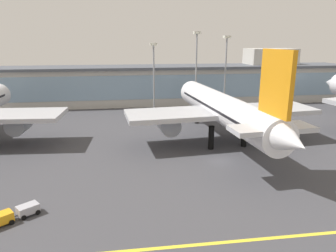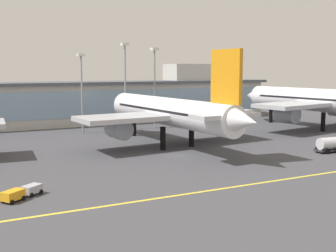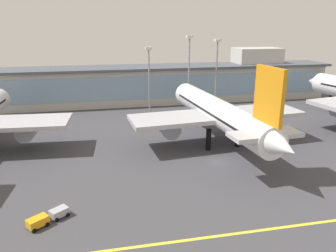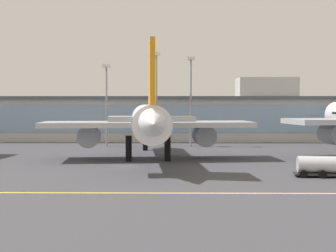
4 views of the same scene
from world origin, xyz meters
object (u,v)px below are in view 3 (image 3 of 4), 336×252
at_px(baggage_tug_near, 48,217).
at_px(airliner_near_right, 218,113).
at_px(apron_light_mast_centre, 217,64).
at_px(apron_light_mast_east, 189,63).
at_px(apron_light_mast_west, 149,70).

bearing_deg(baggage_tug_near, airliner_near_right, 179.60).
distance_m(baggage_tug_near, apron_light_mast_centre, 66.92).
relative_size(apron_light_mast_centre, apron_light_mast_east, 0.95).
height_order(apron_light_mast_centre, apron_light_mast_east, apron_light_mast_east).
relative_size(apron_light_mast_west, apron_light_mast_centre, 0.91).
relative_size(airliner_near_right, apron_light_mast_centre, 2.38).
relative_size(airliner_near_right, apron_light_mast_east, 2.27).
xyz_separation_m(apron_light_mast_centre, apron_light_mast_east, (-8.30, 0.27, 0.60)).
bearing_deg(apron_light_mast_centre, apron_light_mast_east, 178.13).
bearing_deg(apron_light_mast_west, apron_light_mast_centre, 2.70).
bearing_deg(apron_light_mast_centre, apron_light_mast_west, -177.30).
height_order(airliner_near_right, apron_light_mast_east, apron_light_mast_east).
relative_size(baggage_tug_near, apron_light_mast_east, 0.24).
xyz_separation_m(apron_light_mast_west, apron_light_mast_east, (11.88, 1.22, 1.64)).
bearing_deg(apron_light_mast_centre, baggage_tug_near, -129.36).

